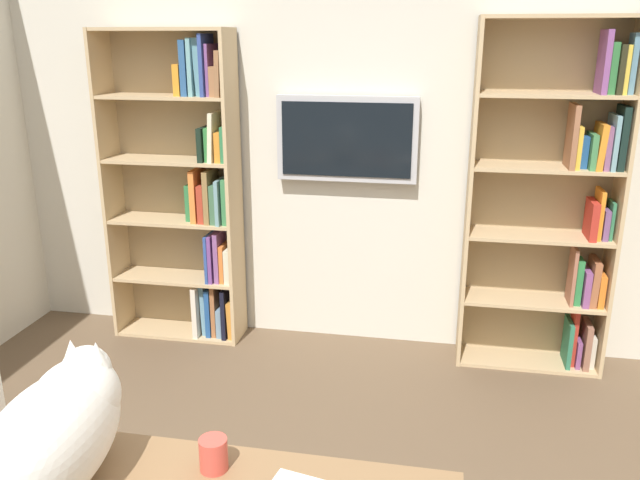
{
  "coord_description": "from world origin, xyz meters",
  "views": [
    {
      "loc": [
        -0.54,
        1.69,
        1.91
      ],
      "look_at": [
        -0.02,
        -1.07,
        1.02
      ],
      "focal_mm": 36.23,
      "sensor_mm": 36.0,
      "label": 1
    }
  ],
  "objects_px": {
    "bookshelf_left": "(559,201)",
    "coffee_mug": "(214,454)",
    "bookshelf_right": "(190,193)",
    "cat": "(59,428)",
    "wall_mounted_tv": "(347,139)"
  },
  "relations": [
    {
      "from": "bookshelf_left",
      "to": "coffee_mug",
      "type": "relative_size",
      "value": 21.05
    },
    {
      "from": "bookshelf_right",
      "to": "cat",
      "type": "height_order",
      "value": "bookshelf_right"
    },
    {
      "from": "bookshelf_right",
      "to": "wall_mounted_tv",
      "type": "distance_m",
      "value": 1.05
    },
    {
      "from": "bookshelf_left",
      "to": "bookshelf_right",
      "type": "xyz_separation_m",
      "value": [
        2.22,
        0.0,
        -0.05
      ]
    },
    {
      "from": "cat",
      "to": "coffee_mug",
      "type": "xyz_separation_m",
      "value": [
        -0.38,
        -0.13,
        -0.12
      ]
    },
    {
      "from": "bookshelf_left",
      "to": "wall_mounted_tv",
      "type": "bearing_deg",
      "value": -3.87
    },
    {
      "from": "bookshelf_right",
      "to": "wall_mounted_tv",
      "type": "height_order",
      "value": "bookshelf_right"
    },
    {
      "from": "bookshelf_right",
      "to": "cat",
      "type": "xyz_separation_m",
      "value": [
        -0.59,
        2.43,
        -0.05
      ]
    },
    {
      "from": "cat",
      "to": "bookshelf_left",
      "type": "bearing_deg",
      "value": -123.77
    },
    {
      "from": "bookshelf_left",
      "to": "coffee_mug",
      "type": "bearing_deg",
      "value": 61.48
    },
    {
      "from": "bookshelf_left",
      "to": "bookshelf_right",
      "type": "relative_size",
      "value": 1.03
    },
    {
      "from": "wall_mounted_tv",
      "to": "bookshelf_right",
      "type": "bearing_deg",
      "value": 5.02
    },
    {
      "from": "coffee_mug",
      "to": "wall_mounted_tv",
      "type": "bearing_deg",
      "value": -90.33
    },
    {
      "from": "bookshelf_right",
      "to": "cat",
      "type": "bearing_deg",
      "value": 103.7
    },
    {
      "from": "bookshelf_right",
      "to": "wall_mounted_tv",
      "type": "bearing_deg",
      "value": -174.98
    }
  ]
}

